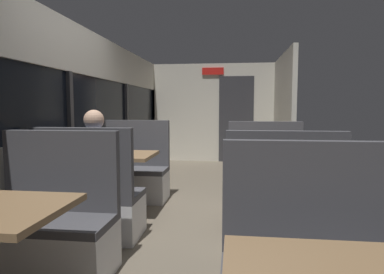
% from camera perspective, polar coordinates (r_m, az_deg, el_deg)
% --- Properties ---
extents(ground_plane, '(3.30, 9.20, 0.02)m').
position_cam_1_polar(ground_plane, '(3.98, -0.26, -13.88)').
color(ground_plane, '#665B4C').
extents(carriage_window_panel_left, '(0.09, 8.48, 2.30)m').
position_cam_1_polar(carriage_window_panel_left, '(4.20, -20.31, 2.39)').
color(carriage_window_panel_left, beige).
rests_on(carriage_window_panel_left, ground_plane).
extents(carriage_end_bulkhead, '(2.90, 0.11, 2.30)m').
position_cam_1_polar(carriage_end_bulkhead, '(7.94, 3.99, 4.04)').
color(carriage_end_bulkhead, beige).
rests_on(carriage_end_bulkhead, ground_plane).
extents(carriage_aisle_panel_right, '(0.08, 2.40, 2.30)m').
position_cam_1_polar(carriage_aisle_panel_right, '(6.80, 15.26, 3.80)').
color(carriage_aisle_panel_right, beige).
rests_on(carriage_aisle_panel_right, ground_plane).
extents(bench_near_window_facing_entry, '(0.95, 0.50, 1.10)m').
position_cam_1_polar(bench_near_window_facing_entry, '(2.88, -22.73, -14.73)').
color(bench_near_window_facing_entry, silver).
rests_on(bench_near_window_facing_entry, ground_plane).
extents(dining_table_mid_window, '(0.90, 0.70, 0.74)m').
position_cam_1_polar(dining_table_mid_window, '(4.05, -12.90, -4.18)').
color(dining_table_mid_window, '#9E9EA3').
rests_on(dining_table_mid_window, ground_plane).
extents(bench_mid_window_facing_end, '(0.95, 0.50, 1.10)m').
position_cam_1_polar(bench_mid_window_facing_end, '(3.49, -16.77, -11.04)').
color(bench_mid_window_facing_end, silver).
rests_on(bench_mid_window_facing_end, ground_plane).
extents(bench_mid_window_facing_entry, '(0.95, 0.50, 1.10)m').
position_cam_1_polar(bench_mid_window_facing_entry, '(4.76, -9.95, -6.56)').
color(bench_mid_window_facing_entry, silver).
rests_on(bench_mid_window_facing_entry, ground_plane).
extents(dining_table_rear_aisle, '(0.90, 0.70, 0.74)m').
position_cam_1_polar(dining_table_rear_aisle, '(3.64, 13.55, -5.24)').
color(dining_table_rear_aisle, '#9E9EA3').
rests_on(dining_table_rear_aisle, ground_plane).
extents(bench_rear_aisle_facing_end, '(0.95, 0.50, 1.10)m').
position_cam_1_polar(bench_rear_aisle_facing_end, '(3.05, 14.96, -13.38)').
color(bench_rear_aisle_facing_end, silver).
rests_on(bench_rear_aisle_facing_end, ground_plane).
extents(bench_rear_aisle_facing_entry, '(0.95, 0.50, 1.10)m').
position_cam_1_polar(bench_rear_aisle_facing_entry, '(4.39, 12.42, -7.61)').
color(bench_rear_aisle_facing_entry, silver).
rests_on(bench_rear_aisle_facing_entry, ground_plane).
extents(seated_passenger, '(0.47, 0.55, 1.26)m').
position_cam_1_polar(seated_passenger, '(3.50, -16.38, -7.44)').
color(seated_passenger, '#26262D').
rests_on(seated_passenger, ground_plane).
extents(coffee_cup_primary, '(0.07, 0.07, 0.09)m').
position_cam_1_polar(coffee_cup_primary, '(4.05, -15.06, -2.15)').
color(coffee_cup_primary, '#26598C').
rests_on(coffee_cup_primary, dining_table_mid_window).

